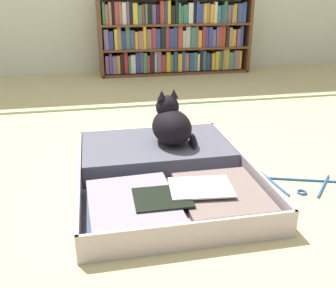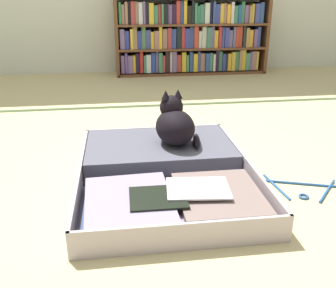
{
  "view_description": "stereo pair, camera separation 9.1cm",
  "coord_description": "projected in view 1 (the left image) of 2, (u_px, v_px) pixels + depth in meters",
  "views": [
    {
      "loc": [
        -0.25,
        -1.45,
        0.76
      ],
      "look_at": [
        0.03,
        -0.09,
        0.19
      ],
      "focal_mm": 40.67,
      "sensor_mm": 36.0,
      "label": 1
    },
    {
      "loc": [
        -0.16,
        -1.47,
        0.76
      ],
      "look_at": [
        0.03,
        -0.09,
        0.19
      ],
      "focal_mm": 40.67,
      "sensor_mm": 36.0,
      "label": 2
    }
  ],
  "objects": [
    {
      "name": "ground_plane",
      "position": [
        157.0,
        179.0,
        1.65
      ],
      "size": [
        10.0,
        10.0,
        0.0
      ],
      "primitive_type": "plane",
      "color": "#C7B982"
    },
    {
      "name": "open_suitcase",
      "position": [
        163.0,
        170.0,
        1.63
      ],
      "size": [
        0.71,
        0.91,
        0.1
      ],
      "color": "#BDAEB2",
      "rests_on": "ground_plane"
    },
    {
      "name": "bookshelf",
      "position": [
        174.0,
        37.0,
        3.66
      ],
      "size": [
        1.46,
        0.28,
        0.71
      ],
      "color": "brown",
      "rests_on": "ground_plane"
    },
    {
      "name": "black_cat",
      "position": [
        171.0,
        124.0,
        1.74
      ],
      "size": [
        0.23,
        0.25,
        0.25
      ],
      "color": "black",
      "rests_on": "open_suitcase"
    },
    {
      "name": "clothes_hanger",
      "position": [
        298.0,
        184.0,
        1.6
      ],
      "size": [
        0.38,
        0.26,
        0.01
      ],
      "color": "#285795",
      "rests_on": "ground_plane"
    },
    {
      "name": "tatami_border",
      "position": [
        129.0,
        107.0,
        2.68
      ],
      "size": [
        4.8,
        0.05,
        0.0
      ],
      "color": "#3C4B2B",
      "rests_on": "ground_plane"
    }
  ]
}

